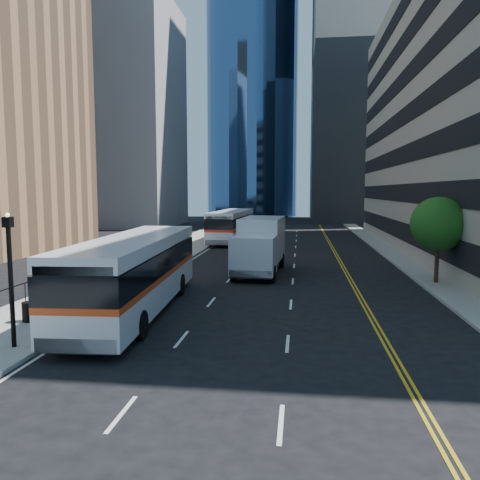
{
  "coord_description": "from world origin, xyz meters",
  "views": [
    {
      "loc": [
        0.89,
        -20.77,
        5.59
      ],
      "look_at": [
        -2.49,
        5.51,
        2.8
      ],
      "focal_mm": 35.0,
      "sensor_mm": 36.0,
      "label": 1
    }
  ],
  "objects_px": {
    "street_tree": "(438,224)",
    "lamp_post": "(11,274)",
    "bus_front": "(136,271)",
    "box_truck": "(260,244)",
    "bus_rear": "(231,225)",
    "trash_can": "(29,312)"
  },
  "relations": [
    {
      "from": "lamp_post",
      "to": "trash_can",
      "type": "xyz_separation_m",
      "value": [
        -1.32,
        3.08,
        -2.16
      ]
    },
    {
      "from": "bus_front",
      "to": "box_truck",
      "type": "relative_size",
      "value": 1.72
    },
    {
      "from": "bus_front",
      "to": "bus_rear",
      "type": "bearing_deg",
      "value": 86.65
    },
    {
      "from": "box_truck",
      "to": "bus_rear",
      "type": "bearing_deg",
      "value": 107.35
    },
    {
      "from": "box_truck",
      "to": "lamp_post",
      "type": "bearing_deg",
      "value": -110.1
    },
    {
      "from": "lamp_post",
      "to": "bus_front",
      "type": "distance_m",
      "value": 6.25
    },
    {
      "from": "street_tree",
      "to": "lamp_post",
      "type": "height_order",
      "value": "street_tree"
    },
    {
      "from": "lamp_post",
      "to": "bus_rear",
      "type": "xyz_separation_m",
      "value": [
        2.4,
        36.1,
        -0.86
      ]
    },
    {
      "from": "lamp_post",
      "to": "bus_rear",
      "type": "height_order",
      "value": "lamp_post"
    },
    {
      "from": "street_tree",
      "to": "box_truck",
      "type": "height_order",
      "value": "street_tree"
    },
    {
      "from": "trash_can",
      "to": "bus_front",
      "type": "bearing_deg",
      "value": 35.37
    },
    {
      "from": "bus_rear",
      "to": "street_tree",
      "type": "bearing_deg",
      "value": -52.27
    },
    {
      "from": "bus_rear",
      "to": "box_truck",
      "type": "bearing_deg",
      "value": -73.56
    },
    {
      "from": "bus_front",
      "to": "box_truck",
      "type": "distance_m",
      "value": 11.92
    },
    {
      "from": "street_tree",
      "to": "bus_front",
      "type": "bearing_deg",
      "value": -152.03
    },
    {
      "from": "bus_rear",
      "to": "lamp_post",
      "type": "bearing_deg",
      "value": -91.29
    },
    {
      "from": "bus_rear",
      "to": "box_truck",
      "type": "relative_size",
      "value": 1.68
    },
    {
      "from": "trash_can",
      "to": "box_truck",
      "type": "bearing_deg",
      "value": 57.72
    },
    {
      "from": "lamp_post",
      "to": "bus_front",
      "type": "relative_size",
      "value": 0.33
    },
    {
      "from": "street_tree",
      "to": "box_truck",
      "type": "relative_size",
      "value": 0.64
    },
    {
      "from": "lamp_post",
      "to": "bus_front",
      "type": "height_order",
      "value": "lamp_post"
    },
    {
      "from": "box_truck",
      "to": "bus_front",
      "type": "bearing_deg",
      "value": -110.49
    }
  ]
}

